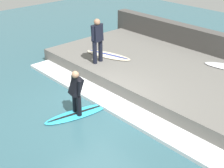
% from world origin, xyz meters
% --- Properties ---
extents(ground_plane, '(28.00, 28.00, 0.00)m').
position_xyz_m(ground_plane, '(0.00, 0.00, 0.00)').
color(ground_plane, '#335B66').
extents(concrete_ledge, '(4.40, 9.02, 0.51)m').
position_xyz_m(concrete_ledge, '(3.20, 0.00, 0.25)').
color(concrete_ledge, '#66635E').
rests_on(concrete_ledge, ground_plane).
extents(back_wall, '(0.50, 9.47, 1.36)m').
position_xyz_m(back_wall, '(5.65, 0.00, 0.68)').
color(back_wall, '#474442').
rests_on(back_wall, ground_plane).
extents(wave_foam_crest, '(0.81, 8.57, 0.11)m').
position_xyz_m(wave_foam_crest, '(0.60, 0.00, 0.05)').
color(wave_foam_crest, white).
rests_on(wave_foam_crest, ground_plane).
extents(surfboard_riding, '(2.13, 0.92, 0.07)m').
position_xyz_m(surfboard_riding, '(-0.55, 0.23, 0.03)').
color(surfboard_riding, '#2DADD1').
rests_on(surfboard_riding, ground_plane).
extents(surfer_riding, '(0.44, 0.57, 1.36)m').
position_xyz_m(surfer_riding, '(-0.55, 0.23, 0.81)').
color(surfer_riding, black).
rests_on(surfer_riding, surfboard_riding).
extents(surfer_waiting_near, '(0.56, 0.30, 1.63)m').
position_xyz_m(surfer_waiting_near, '(1.74, 1.97, 1.43)').
color(surfer_waiting_near, black).
rests_on(surfer_waiting_near, concrete_ledge).
extents(surfboard_waiting_near, '(1.06, 2.05, 0.07)m').
position_xyz_m(surfboard_waiting_near, '(2.44, 2.17, 0.54)').
color(surfboard_waiting_near, beige).
rests_on(surfboard_waiting_near, concrete_ledge).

